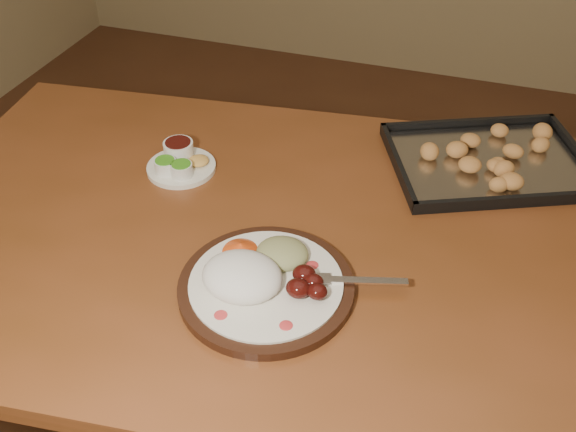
% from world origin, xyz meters
% --- Properties ---
extents(ground, '(4.00, 4.00, 0.00)m').
position_xyz_m(ground, '(0.00, 0.00, 0.00)').
color(ground, '#53301C').
rests_on(ground, ground).
extents(dining_table, '(1.59, 1.07, 0.75)m').
position_xyz_m(dining_table, '(-0.09, -0.25, 0.65)').
color(dining_table, brown).
rests_on(dining_table, ground).
extents(dinner_plate, '(0.38, 0.30, 0.07)m').
position_xyz_m(dinner_plate, '(-0.08, -0.40, 0.77)').
color(dinner_plate, black).
rests_on(dinner_plate, dining_table).
extents(condiment_saucer, '(0.14, 0.14, 0.05)m').
position_xyz_m(condiment_saucer, '(-0.37, -0.12, 0.77)').
color(condiment_saucer, silver).
rests_on(condiment_saucer, dining_table).
extents(baking_tray, '(0.49, 0.44, 0.04)m').
position_xyz_m(baking_tray, '(0.25, 0.10, 0.76)').
color(baking_tray, black).
rests_on(baking_tray, dining_table).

